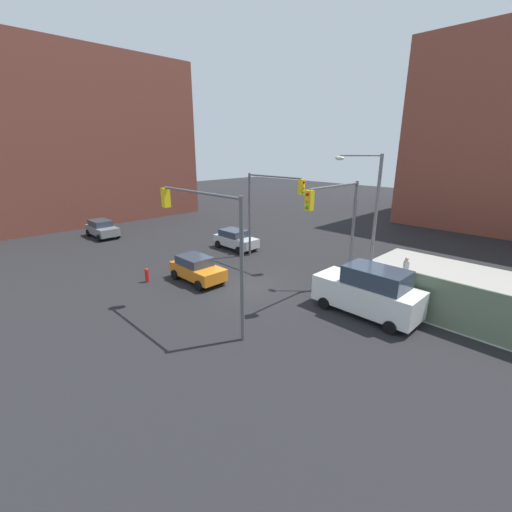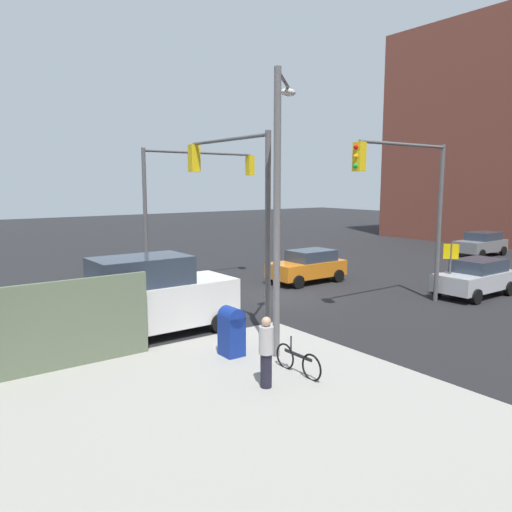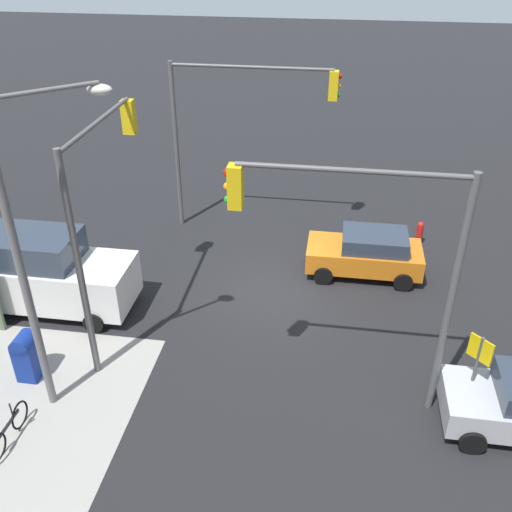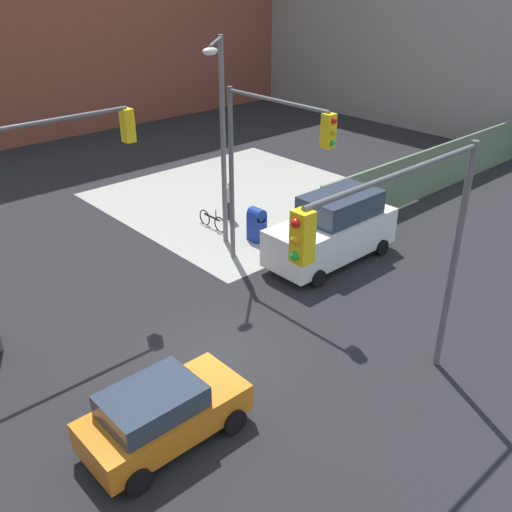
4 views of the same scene
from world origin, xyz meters
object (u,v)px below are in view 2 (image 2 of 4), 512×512
object	(u,v)px
coupe_orange	(308,266)
bicycle_leaning_on_fence	(298,361)
street_lamp_corner	(279,191)
fire_hydrant	(306,263)
mailbox_blue	(232,330)
traffic_signal_nw_corner	(410,191)
sedan_silver	(475,277)
van_white_delivery	(151,297)
traffic_signal_ne_corner	(234,194)
sedan_gray	(481,243)
pedestrian_crossing	(266,351)
traffic_signal_se_corner	(191,189)

from	to	relation	value
coupe_orange	bicycle_leaning_on_fence	bearing A→B (deg)	46.41
street_lamp_corner	fire_hydrant	distance (m)	14.54
street_lamp_corner	mailbox_blue	distance (m)	4.17
traffic_signal_nw_corner	fire_hydrant	xyz separation A→B (m)	(-2.53, -8.70, -4.14)
sedan_silver	van_white_delivery	size ratio (longest dim) A/B	0.74
sedan_silver	bicycle_leaning_on_fence	size ratio (longest dim) A/B	2.27
traffic_signal_ne_corner	sedan_silver	distance (m)	12.08
sedan_gray	van_white_delivery	world-z (taller)	van_white_delivery
van_white_delivery	pedestrian_crossing	size ratio (longest dim) A/B	3.05
traffic_signal_ne_corner	fire_hydrant	bearing A→B (deg)	-144.09
mailbox_blue	van_white_delivery	xyz separation A→B (m)	(1.00, -3.20, 0.52)
fire_hydrant	bicycle_leaning_on_fence	distance (m)	15.56
mailbox_blue	sedan_gray	bearing A→B (deg)	-165.25
sedan_silver	street_lamp_corner	bearing A→B (deg)	2.94
sedan_silver	coupe_orange	bearing A→B (deg)	-60.16
traffic_signal_se_corner	mailbox_blue	distance (m)	11.06
traffic_signal_se_corner	traffic_signal_nw_corner	bearing A→B (deg)	116.97
street_lamp_corner	sedan_gray	size ratio (longest dim) A/B	1.97
mailbox_blue	pedestrian_crossing	distance (m)	2.48
traffic_signal_se_corner	mailbox_blue	size ratio (longest dim) A/B	4.55
van_white_delivery	pedestrian_crossing	xyz separation A→B (m)	(-0.40, 5.60, -0.36)
coupe_orange	fire_hydrant	bearing A→B (deg)	-130.38
sedan_silver	sedan_gray	bearing A→B (deg)	-151.64
coupe_orange	pedestrian_crossing	distance (m)	13.35
pedestrian_crossing	van_white_delivery	bearing A→B (deg)	82.90
fire_hydrant	sedan_silver	xyz separation A→B (m)	(-1.76, 9.15, 0.36)
sedan_silver	mailbox_blue	bearing A→B (deg)	0.23
traffic_signal_nw_corner	sedan_gray	world-z (taller)	traffic_signal_nw_corner
fire_hydrant	mailbox_blue	bearing A→B (deg)	39.40
traffic_signal_ne_corner	fire_hydrant	xyz separation A→B (m)	(-9.50, -6.88, -4.11)
mailbox_blue	fire_hydrant	bearing A→B (deg)	-140.60
pedestrian_crossing	traffic_signal_nw_corner	bearing A→B (deg)	6.20
pedestrian_crossing	bicycle_leaning_on_fence	xyz separation A→B (m)	(-1.20, -0.20, -0.58)
traffic_signal_se_corner	bicycle_leaning_on_fence	world-z (taller)	traffic_signal_se_corner
traffic_signal_ne_corner	van_white_delivery	bearing A→B (deg)	-18.07
street_lamp_corner	van_white_delivery	distance (m)	5.56
sedan_silver	van_white_delivery	bearing A→B (deg)	-12.71
traffic_signal_se_corner	fire_hydrant	distance (m)	8.26
traffic_signal_se_corner	traffic_signal_ne_corner	size ratio (longest dim) A/B	1.00
traffic_signal_nw_corner	bicycle_leaning_on_fence	bearing A→B (deg)	18.48
traffic_signal_ne_corner	coupe_orange	bearing A→B (deg)	-149.14
mailbox_blue	sedan_silver	distance (m)	12.96
mailbox_blue	van_white_delivery	world-z (taller)	van_white_delivery
mailbox_blue	van_white_delivery	bearing A→B (deg)	-72.68
traffic_signal_nw_corner	sedan_silver	xyz separation A→B (m)	(-4.29, 0.45, -3.78)
bicycle_leaning_on_fence	sedan_silver	bearing A→B (deg)	-169.68
street_lamp_corner	mailbox_blue	size ratio (longest dim) A/B	5.59
coupe_orange	sedan_gray	xyz separation A→B (m)	(-15.99, 0.14, 0.00)
traffic_signal_nw_corner	traffic_signal_se_corner	distance (m)	10.10
traffic_signal_ne_corner	bicycle_leaning_on_fence	xyz separation A→B (m)	(1.10, 4.52, -4.25)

